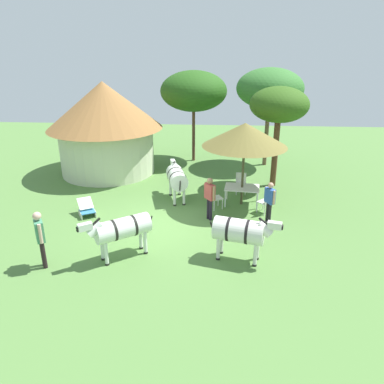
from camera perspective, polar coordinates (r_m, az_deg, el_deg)
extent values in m
plane|color=#527C3C|center=(13.54, -4.61, -4.94)|extent=(36.00, 36.00, 0.00)
cylinder|color=beige|center=(19.16, -12.84, 6.26)|extent=(4.58, 4.58, 2.25)
cone|color=olive|center=(18.71, -13.42, 12.87)|extent=(5.59, 5.59, 2.22)
cylinder|color=#474329|center=(14.85, 7.80, 2.46)|extent=(0.10, 0.10, 2.43)
cone|color=brown|center=(14.39, 8.13, 8.72)|extent=(3.28, 3.28, 0.90)
cube|color=silver|center=(15.02, 7.70, 0.69)|extent=(1.46, 1.07, 0.04)
cylinder|color=silver|center=(15.56, 5.40, 0.09)|extent=(0.06, 0.06, 0.70)
cylinder|color=silver|center=(15.53, 10.01, -0.20)|extent=(0.06, 0.06, 0.70)
cylinder|color=silver|center=(14.81, 5.14, -1.05)|extent=(0.06, 0.06, 0.70)
cylinder|color=silver|center=(14.78, 9.98, -1.36)|extent=(0.06, 0.06, 0.70)
cube|color=silver|center=(16.18, 7.53, 1.24)|extent=(0.45, 0.43, 0.04)
cube|color=silver|center=(16.28, 7.55, 2.21)|extent=(0.44, 0.05, 0.45)
cylinder|color=silver|center=(16.10, 8.19, 0.24)|extent=(0.04, 0.04, 0.45)
cylinder|color=silver|center=(16.08, 6.84, 0.29)|extent=(0.04, 0.04, 0.45)
cylinder|color=silver|center=(16.43, 8.14, 0.70)|extent=(0.04, 0.04, 0.45)
cylinder|color=silver|center=(16.42, 6.82, 0.74)|extent=(0.04, 0.04, 0.45)
cube|color=white|center=(14.62, 3.76, -0.89)|extent=(0.57, 0.58, 0.04)
cube|color=white|center=(14.46, 3.10, -0.18)|extent=(0.23, 0.41, 0.45)
cylinder|color=white|center=(14.94, 4.05, -1.33)|extent=(0.04, 0.04, 0.45)
cylinder|color=white|center=(14.63, 4.69, -1.87)|extent=(0.04, 0.04, 0.45)
cylinder|color=white|center=(14.79, 2.79, -1.53)|extent=(0.04, 0.04, 0.45)
cylinder|color=white|center=(14.48, 3.42, -2.08)|extent=(0.04, 0.04, 0.45)
cube|color=silver|center=(14.47, 11.05, -1.52)|extent=(0.61, 0.61, 0.04)
cube|color=silver|center=(14.28, 11.71, -0.91)|extent=(0.34, 0.34, 0.45)
cylinder|color=silver|center=(14.52, 9.97, -2.33)|extent=(0.04, 0.04, 0.45)
cylinder|color=silver|center=(14.80, 10.89, -1.92)|extent=(0.04, 0.04, 0.45)
cylinder|color=silver|center=(14.32, 11.09, -2.76)|extent=(0.04, 0.04, 0.45)
cylinder|color=silver|center=(14.60, 12.00, -2.33)|extent=(0.04, 0.04, 0.45)
cylinder|color=black|center=(13.71, 11.85, -3.22)|extent=(0.11, 0.11, 0.77)
cylinder|color=black|center=(13.81, 11.51, -3.01)|extent=(0.11, 0.11, 0.77)
cube|color=#3058B4|center=(13.50, 11.89, -0.57)|extent=(0.37, 0.46, 0.55)
cylinder|color=tan|center=(13.32, 12.50, -0.86)|extent=(0.08, 0.08, 0.51)
cylinder|color=tan|center=(13.67, 11.30, -0.17)|extent=(0.08, 0.08, 0.51)
sphere|color=tan|center=(13.36, 12.02, 1.01)|extent=(0.21, 0.21, 0.21)
cylinder|color=black|center=(13.77, 2.53, -2.55)|extent=(0.12, 0.12, 0.81)
cylinder|color=black|center=(13.66, 2.87, -2.76)|extent=(0.12, 0.12, 0.81)
cube|color=#B24141|center=(13.44, 2.75, 0.05)|extent=(0.42, 0.48, 0.58)
cylinder|color=#9D7654|center=(13.63, 2.16, 0.45)|extent=(0.08, 0.08, 0.54)
cylinder|color=#9D7654|center=(13.24, 3.36, -0.22)|extent=(0.08, 0.08, 0.54)
sphere|color=#9D7654|center=(13.29, 2.78, 1.73)|extent=(0.22, 0.22, 0.22)
cylinder|color=black|center=(11.77, -21.95, -8.56)|extent=(0.13, 0.13, 0.87)
cylinder|color=black|center=(11.63, -21.86, -8.92)|extent=(0.13, 0.13, 0.87)
cube|color=#448A65|center=(11.36, -22.43, -5.48)|extent=(0.43, 0.52, 0.62)
cylinder|color=#D8A894|center=(11.60, -22.58, -4.85)|extent=(0.09, 0.09, 0.58)
cylinder|color=#D8A894|center=(11.11, -22.29, -5.97)|extent=(0.09, 0.09, 0.58)
sphere|color=#D8A894|center=(11.18, -22.75, -3.43)|extent=(0.24, 0.24, 0.24)
cube|color=teal|center=(14.54, -15.79, -2.84)|extent=(0.73, 0.74, 0.03)
cube|color=white|center=(14.70, -16.10, -1.67)|extent=(0.73, 0.74, 0.29)
cube|color=silver|center=(14.67, -14.80, -2.97)|extent=(0.34, 0.54, 0.22)
cube|color=silver|center=(14.60, -16.79, -3.33)|extent=(0.34, 0.54, 0.22)
cylinder|color=silver|center=(11.28, -10.59, -5.47)|extent=(1.70, 1.46, 0.62)
cylinder|color=black|center=(11.39, -9.05, -5.10)|extent=(0.43, 0.56, 0.63)
cylinder|color=black|center=(11.20, -12.00, -5.81)|extent=(0.43, 0.56, 0.63)
cylinder|color=silver|center=(10.98, -14.65, -5.58)|extent=(0.59, 0.54, 0.49)
cube|color=silver|center=(10.85, -16.13, -5.15)|extent=(0.43, 0.38, 0.20)
cube|color=black|center=(10.82, -17.03, -5.49)|extent=(0.17, 0.17, 0.12)
cube|color=black|center=(10.89, -14.75, -4.64)|extent=(0.32, 0.25, 0.28)
cylinder|color=silver|center=(11.26, -13.04, -9.26)|extent=(0.11, 0.11, 0.74)
cylinder|color=black|center=(11.43, -12.89, -10.73)|extent=(0.13, 0.13, 0.06)
cylinder|color=silver|center=(11.54, -13.61, -8.49)|extent=(0.11, 0.11, 0.74)
cylinder|color=black|center=(11.71, -13.46, -9.93)|extent=(0.13, 0.13, 0.06)
cylinder|color=silver|center=(11.63, -7.19, -7.76)|extent=(0.11, 0.11, 0.74)
cylinder|color=black|center=(11.80, -7.11, -9.20)|extent=(0.13, 0.13, 0.06)
cylinder|color=silver|center=(11.91, -7.89, -7.05)|extent=(0.11, 0.11, 0.74)
cylinder|color=black|center=(12.07, -7.81, -8.47)|extent=(0.13, 0.13, 0.06)
cylinder|color=black|center=(11.62, -6.55, -4.93)|extent=(0.22, 0.18, 0.53)
cylinder|color=silver|center=(11.04, 7.20, -5.91)|extent=(1.60, 1.06, 0.71)
cylinder|color=black|center=(11.09, 5.72, -5.70)|extent=(0.26, 0.72, 0.72)
cylinder|color=black|center=(11.00, 8.56, -6.10)|extent=(0.26, 0.72, 0.72)
cylinder|color=silver|center=(10.86, 11.05, -5.58)|extent=(0.61, 0.45, 0.52)
cube|color=silver|center=(10.76, 12.59, -5.02)|extent=(0.43, 0.28, 0.20)
cube|color=black|center=(10.76, 13.53, -5.28)|extent=(0.15, 0.15, 0.12)
cube|color=black|center=(10.77, 11.12, -4.64)|extent=(0.36, 0.13, 0.28)
cylinder|color=silver|center=(11.43, 10.03, -8.61)|extent=(0.11, 0.11, 0.71)
cylinder|color=black|center=(11.59, 9.92, -9.99)|extent=(0.13, 0.13, 0.06)
cylinder|color=silver|center=(11.09, 9.69, -9.58)|extent=(0.11, 0.11, 0.71)
cylinder|color=black|center=(11.26, 9.59, -10.99)|extent=(0.13, 0.13, 0.06)
cylinder|color=silver|center=(11.60, 4.55, -7.81)|extent=(0.11, 0.11, 0.71)
cylinder|color=black|center=(11.77, 4.50, -9.19)|extent=(0.13, 0.13, 0.06)
cylinder|color=silver|center=(11.28, 4.05, -8.74)|extent=(0.11, 0.11, 0.71)
cylinder|color=black|center=(11.44, 4.00, -10.14)|extent=(0.13, 0.13, 0.06)
cylinder|color=black|center=(11.24, 3.26, -5.80)|extent=(0.24, 0.11, 0.53)
cylinder|color=silver|center=(15.21, -2.36, 2.25)|extent=(1.06, 1.61, 0.70)
cylinder|color=black|center=(14.93, -2.18, 1.88)|extent=(0.71, 0.26, 0.71)
cylinder|color=black|center=(15.46, -2.51, 2.57)|extent=(0.71, 0.26, 0.71)
cylinder|color=silver|center=(15.84, -2.78, 3.74)|extent=(0.45, 0.61, 0.52)
cube|color=silver|center=(16.06, -2.95, 4.58)|extent=(0.28, 0.43, 0.20)
cube|color=black|center=(16.24, -3.04, 4.67)|extent=(0.15, 0.15, 0.12)
cube|color=black|center=(15.78, -2.80, 4.43)|extent=(0.13, 0.36, 0.28)
cylinder|color=silver|center=(15.92, -3.32, 0.73)|extent=(0.11, 0.11, 0.73)
cylinder|color=black|center=(16.04, -3.29, -0.39)|extent=(0.13, 0.13, 0.06)
cylinder|color=silver|center=(15.97, -1.96, 0.83)|extent=(0.11, 0.11, 0.73)
cylinder|color=black|center=(16.10, -1.94, -0.29)|extent=(0.13, 0.13, 0.06)
cylinder|color=silver|center=(14.88, -2.71, -0.79)|extent=(0.11, 0.11, 0.73)
cylinder|color=black|center=(15.02, -2.69, -1.98)|extent=(0.13, 0.13, 0.06)
cylinder|color=silver|center=(14.94, -1.25, -0.68)|extent=(0.11, 0.11, 0.73)
cylinder|color=black|center=(15.07, -1.24, -1.87)|extent=(0.13, 0.13, 0.06)
cylinder|color=black|center=(14.51, -1.86, 0.85)|extent=(0.11, 0.24, 0.53)
cylinder|color=#523320|center=(17.12, 12.64, 5.72)|extent=(0.26, 0.26, 2.99)
ellipsoid|color=#2F5717|center=(16.67, 13.26, 12.97)|extent=(2.54, 2.54, 1.52)
cylinder|color=brown|center=(20.17, 11.34, 8.36)|extent=(0.21, 0.21, 3.08)
ellipsoid|color=#336D2C|center=(19.76, 11.89, 15.34)|extent=(3.38, 3.38, 2.03)
cylinder|color=brown|center=(20.60, 0.25, 8.68)|extent=(0.17, 0.17, 2.82)
ellipsoid|color=#245317|center=(20.19, 0.26, 15.27)|extent=(3.52, 3.52, 2.11)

